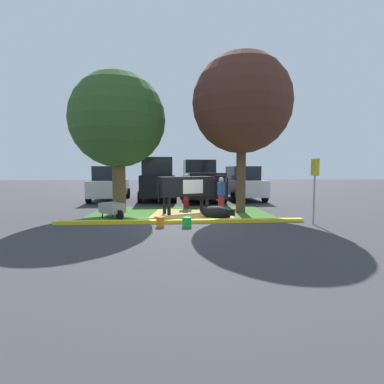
% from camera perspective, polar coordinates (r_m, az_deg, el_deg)
% --- Properties ---
extents(ground_plane, '(80.00, 80.00, 0.00)m').
position_cam_1_polar(ground_plane, '(10.23, -2.27, -5.90)').
color(ground_plane, '#38383D').
extents(grass_island, '(7.35, 4.11, 0.02)m').
position_cam_1_polar(grass_island, '(12.14, -2.41, -4.19)').
color(grass_island, '#386B28').
rests_on(grass_island, ground).
extents(curb_yellow, '(8.55, 0.24, 0.12)m').
position_cam_1_polar(curb_yellow, '(9.96, -2.14, -5.83)').
color(curb_yellow, yellow).
rests_on(curb_yellow, ground).
extents(hay_bedding, '(3.43, 2.72, 0.04)m').
position_cam_1_polar(hay_bedding, '(11.83, 0.09, -4.34)').
color(hay_bedding, tan).
rests_on(hay_bedding, ground).
extents(shade_tree_left, '(3.99, 3.99, 5.93)m').
position_cam_1_polar(shade_tree_left, '(12.81, -14.50, 13.60)').
color(shade_tree_left, brown).
rests_on(shade_tree_left, ground).
extents(shade_tree_right, '(4.13, 4.13, 6.64)m').
position_cam_1_polar(shade_tree_right, '(12.63, 9.86, 16.84)').
color(shade_tree_right, '#4C3823').
rests_on(shade_tree_right, ground).
extents(cow_holstein, '(3.00, 1.61, 1.59)m').
position_cam_1_polar(cow_holstein, '(11.94, -0.72, 1.08)').
color(cow_holstein, black).
rests_on(cow_holstein, ground).
extents(calf_lying, '(1.32, 0.85, 0.48)m').
position_cam_1_polar(calf_lying, '(10.83, 4.84, -4.04)').
color(calf_lying, black).
rests_on(calf_lying, ground).
extents(person_handler, '(0.34, 0.50, 1.52)m').
position_cam_1_polar(person_handler, '(12.07, 5.82, -0.44)').
color(person_handler, maroon).
rests_on(person_handler, ground).
extents(person_visitor_near, '(0.53, 0.34, 1.63)m').
position_cam_1_polar(person_visitor_near, '(13.49, -1.17, 0.38)').
color(person_visitor_near, maroon).
rests_on(person_visitor_near, ground).
extents(wheelbarrow, '(1.35, 1.35, 0.63)m').
position_cam_1_polar(wheelbarrow, '(11.24, -15.52, -3.12)').
color(wheelbarrow, gray).
rests_on(wheelbarrow, ground).
extents(parking_sign, '(0.08, 0.44, 2.20)m').
position_cam_1_polar(parking_sign, '(10.36, 23.16, 2.49)').
color(parking_sign, '#99999E').
rests_on(parking_sign, ground).
extents(bucket_orange, '(0.28, 0.28, 0.33)m').
position_cam_1_polar(bucket_orange, '(9.36, -6.27, -5.83)').
color(bucket_orange, orange).
rests_on(bucket_orange, ground).
extents(bucket_green, '(0.33, 0.33, 0.32)m').
position_cam_1_polar(bucket_green, '(9.28, -1.03, -5.92)').
color(bucket_green, green).
rests_on(bucket_green, ground).
extents(sedan_silver, '(2.19, 4.48, 2.02)m').
position_cam_1_polar(sedan_silver, '(17.70, -15.97, 1.56)').
color(sedan_silver, silver).
rests_on(sedan_silver, ground).
extents(suv_black, '(2.29, 4.69, 2.52)m').
position_cam_1_polar(suv_black, '(17.39, -6.88, 2.60)').
color(suv_black, black).
rests_on(suv_black, ground).
extents(pickup_truck_black, '(2.42, 5.49, 2.42)m').
position_cam_1_polar(pickup_truck_black, '(17.17, 1.77, 2.08)').
color(pickup_truck_black, black).
rests_on(pickup_truck_black, ground).
extents(sedan_blue, '(2.19, 4.48, 2.02)m').
position_cam_1_polar(sedan_blue, '(17.71, 9.94, 1.67)').
color(sedan_blue, silver).
rests_on(sedan_blue, ground).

